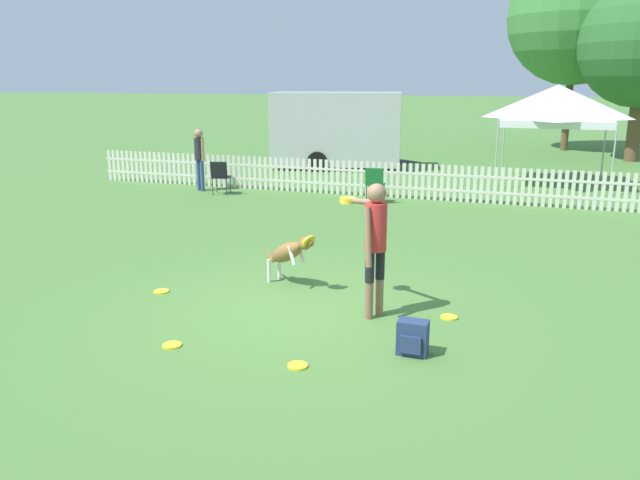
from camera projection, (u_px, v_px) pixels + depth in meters
name	position (u px, v px, depth m)	size (l,w,h in m)	color
ground_plane	(300.00, 309.00, 8.43)	(240.00, 240.00, 0.00)	#4C7A38
handler_person	(374.00, 233.00, 7.94)	(0.84, 0.99, 1.76)	#8C664C
leaping_dog	(289.00, 252.00, 9.26)	(1.12, 0.67, 0.87)	olive
frisbee_near_handler	(449.00, 317.00, 8.12)	(0.22, 0.22, 0.02)	yellow
frisbee_near_dog	(298.00, 366.00, 6.74)	(0.22, 0.22, 0.02)	yellow
frisbee_midfield	(172.00, 345.00, 7.26)	(0.22, 0.22, 0.02)	yellow
frisbee_far_scatter	(161.00, 291.00, 9.11)	(0.22, 0.22, 0.02)	yellow
backpack_on_grass	(413.00, 338.00, 7.00)	(0.34, 0.25, 0.40)	navy
picket_fence	(420.00, 181.00, 16.11)	(19.42, 0.04, 0.92)	silver
folding_chair_blue_left	(220.00, 175.00, 16.74)	(0.54, 0.56, 0.91)	#333338
folding_chair_center	(375.00, 182.00, 15.58)	(0.49, 0.51, 0.90)	#333338
canopy_tent_main	(557.00, 105.00, 17.96)	(3.04, 3.04, 2.89)	#B2B2B2
spectator_standing	(199.00, 153.00, 17.21)	(0.38, 0.27, 1.71)	#334C7A
equipment_trailer	(337.00, 129.00, 21.64)	(5.32, 2.93, 2.61)	#B7B7B7
tree_left_grove	(576.00, 17.00, 26.16)	(5.64, 5.64, 8.42)	brown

